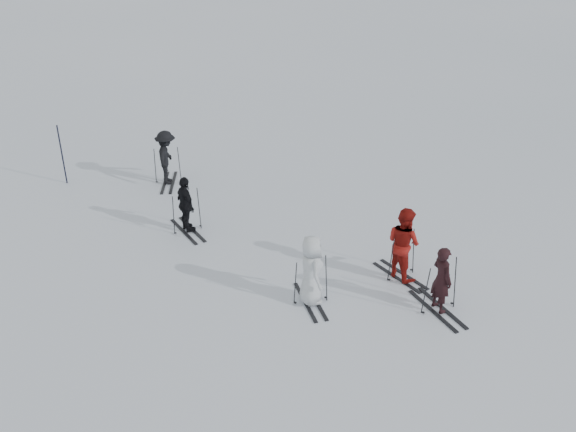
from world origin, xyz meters
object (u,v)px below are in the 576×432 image
object	(u,v)px
skier_red	(403,244)
skier_uphill_far	(167,158)
skier_near_dark	(441,280)
skier_uphill_left	(186,205)
piste_marker	(62,155)
skier_grey	(311,271)

from	to	relation	value
skier_red	skier_uphill_far	distance (m)	8.57
skier_near_dark	skier_uphill_left	distance (m)	7.23
skier_red	skier_near_dark	bearing A→B (deg)	169.60
skier_red	piste_marker	size ratio (longest dim) A/B	0.95
skier_near_dark	skier_red	bearing A→B (deg)	-0.77
skier_red	skier_uphill_left	bearing A→B (deg)	32.48
piste_marker	skier_grey	bearing A→B (deg)	-66.42
skier_red	skier_uphill_far	bearing A→B (deg)	15.46
piste_marker	skier_near_dark	bearing A→B (deg)	-58.93
skier_near_dark	piste_marker	size ratio (longest dim) A/B	0.83
skier_grey	skier_uphill_far	size ratio (longest dim) A/B	0.99
skier_red	skier_uphill_far	size ratio (longest dim) A/B	1.08
skier_near_dark	skier_uphill_far	distance (m)	9.97
skier_grey	skier_uphill_far	xyz separation A→B (m)	(-1.07, 7.76, 0.01)
skier_uphill_left	piste_marker	size ratio (longest dim) A/B	0.82
skier_grey	skier_uphill_left	world-z (taller)	skier_grey
skier_red	skier_grey	world-z (taller)	skier_red
skier_uphill_left	skier_uphill_far	xyz separation A→B (m)	(0.44, 3.28, 0.06)
skier_red	piste_marker	world-z (taller)	piste_marker
skier_uphill_left	piste_marker	world-z (taller)	piste_marker
skier_grey	piste_marker	size ratio (longest dim) A/B	0.87
skier_grey	piste_marker	bearing A→B (deg)	33.63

